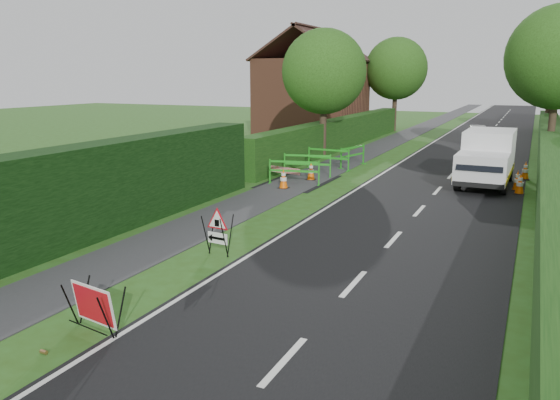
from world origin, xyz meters
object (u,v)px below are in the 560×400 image
(triangle_sign, at_px, (216,228))
(works_van, at_px, (487,157))
(red_rect_sign, at_px, (93,306))
(hatchback_car, at_px, (478,134))

(triangle_sign, height_order, works_van, works_van)
(triangle_sign, distance_m, works_van, 13.15)
(red_rect_sign, xyz_separation_m, triangle_sign, (-0.24, 4.34, 0.22))
(triangle_sign, bearing_deg, works_van, 72.45)
(red_rect_sign, xyz_separation_m, hatchback_car, (3.15, 30.80, 0.15))
(works_van, distance_m, hatchback_car, 14.44)
(works_van, bearing_deg, hatchback_car, 97.86)
(red_rect_sign, bearing_deg, triangle_sign, 102.70)
(triangle_sign, bearing_deg, red_rect_sign, -81.60)
(red_rect_sign, distance_m, works_van, 17.18)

